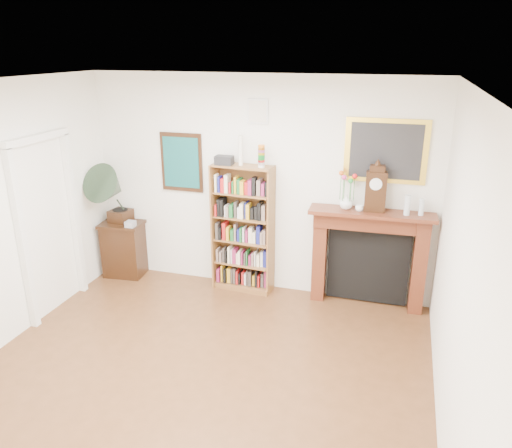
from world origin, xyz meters
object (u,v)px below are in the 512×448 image
(flower_vase, at_px, (346,202))
(teacup, at_px, (359,208))
(bookshelf, at_px, (243,222))
(bottle_right, at_px, (421,207))
(mantel_clock, at_px, (376,189))
(bottle_left, at_px, (407,205))
(fireplace, at_px, (369,249))
(gramophone, at_px, (112,190))
(side_cabinet, at_px, (124,249))
(cd_stack, at_px, (130,224))

(flower_vase, relative_size, teacup, 1.83)
(bookshelf, height_order, bottle_right, bookshelf)
(mantel_clock, height_order, bottle_right, mantel_clock)
(mantel_clock, distance_m, bottle_left, 0.40)
(fireplace, height_order, teacup, teacup)
(fireplace, relative_size, bottle_right, 7.48)
(teacup, bearing_deg, gramophone, -178.05)
(teacup, distance_m, bottle_left, 0.55)
(bottle_right, bearing_deg, side_cabinet, -178.92)
(fireplace, bearing_deg, bookshelf, 179.56)
(bottle_right, bearing_deg, cd_stack, -177.29)
(cd_stack, distance_m, teacup, 3.06)
(gramophone, xyz_separation_m, teacup, (3.26, 0.11, 0.01))
(fireplace, bearing_deg, mantel_clock, -70.17)
(teacup, bearing_deg, side_cabinet, -179.64)
(bookshelf, bearing_deg, gramophone, -170.54)
(fireplace, distance_m, bottle_right, 0.82)
(side_cabinet, relative_size, teacup, 8.34)
(flower_vase, bearing_deg, mantel_clock, -1.19)
(flower_vase, xyz_separation_m, bottle_right, (0.86, -0.00, 0.01))
(side_cabinet, bearing_deg, gramophone, -119.79)
(cd_stack, relative_size, bottle_right, 0.60)
(mantel_clock, height_order, teacup, mantel_clock)
(gramophone, distance_m, flower_vase, 3.11)
(teacup, bearing_deg, fireplace, 33.97)
(fireplace, relative_size, mantel_clock, 2.68)
(bookshelf, xyz_separation_m, flower_vase, (1.31, 0.01, 0.39))
(side_cabinet, height_order, teacup, teacup)
(flower_vase, bearing_deg, side_cabinet, -178.60)
(teacup, bearing_deg, bottle_left, 1.63)
(teacup, bearing_deg, bottle_right, 4.40)
(bottle_left, bearing_deg, cd_stack, -177.79)
(fireplace, bearing_deg, cd_stack, -178.26)
(fireplace, bearing_deg, bottle_right, -7.06)
(side_cabinet, relative_size, mantel_clock, 1.40)
(side_cabinet, bearing_deg, teacup, -5.47)
(cd_stack, relative_size, mantel_clock, 0.22)
(flower_vase, xyz_separation_m, teacup, (0.16, -0.05, -0.05))
(fireplace, relative_size, gramophone, 1.69)
(cd_stack, xyz_separation_m, flower_vase, (2.86, 0.18, 0.51))
(side_cabinet, distance_m, bottle_right, 4.04)
(bookshelf, relative_size, gramophone, 2.21)
(bookshelf, bearing_deg, cd_stack, -169.35)
(bottle_right, bearing_deg, bookshelf, -179.85)
(bottle_right, bearing_deg, mantel_clock, -179.34)
(bottle_left, bearing_deg, side_cabinet, -179.45)
(bookshelf, height_order, cd_stack, bookshelf)
(mantel_clock, distance_m, teacup, 0.29)
(bookshelf, xyz_separation_m, bottle_left, (2.01, -0.03, 0.42))
(side_cabinet, distance_m, teacup, 3.35)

